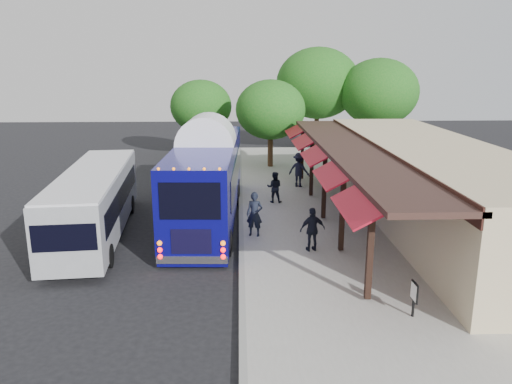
% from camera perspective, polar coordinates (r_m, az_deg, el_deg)
% --- Properties ---
extents(ground, '(90.00, 90.00, 0.00)m').
position_cam_1_polar(ground, '(18.84, -1.82, -7.38)').
color(ground, black).
rests_on(ground, ground).
extents(sidewalk, '(10.00, 40.00, 0.15)m').
position_cam_1_polar(sidewalk, '(23.12, 10.66, -3.23)').
color(sidewalk, '#9E9B93').
rests_on(sidewalk, ground).
extents(curb, '(0.20, 40.00, 0.16)m').
position_cam_1_polar(curb, '(22.57, -1.72, -3.42)').
color(curb, gray).
rests_on(curb, ground).
extents(station_shelter, '(8.15, 20.00, 3.60)m').
position_cam_1_polar(station_shelter, '(23.63, 18.89, 1.07)').
color(station_shelter, '#C8B58B').
rests_on(station_shelter, ground).
extents(coach_bus, '(2.98, 12.09, 3.84)m').
position_cam_1_polar(coach_bus, '(22.72, -5.56, 1.83)').
color(coach_bus, '#0A0865').
rests_on(coach_bus, ground).
extents(city_bus, '(3.17, 10.46, 2.77)m').
position_cam_1_polar(city_bus, '(21.69, -17.93, -0.87)').
color(city_bus, gray).
rests_on(city_bus, ground).
extents(ped_a, '(0.75, 0.59, 1.82)m').
position_cam_1_polar(ped_a, '(20.30, -0.16, -2.56)').
color(ped_a, black).
rests_on(ped_a, sidewalk).
extents(ped_b, '(0.84, 0.70, 1.58)m').
position_cam_1_polar(ped_b, '(25.24, 2.12, 0.55)').
color(ped_b, black).
rests_on(ped_b, sidewalk).
extents(ped_c, '(1.04, 0.59, 1.68)m').
position_cam_1_polar(ped_c, '(18.83, 6.48, -4.27)').
color(ped_c, black).
rests_on(ped_c, sidewalk).
extents(ped_d, '(1.46, 1.27, 1.97)m').
position_cam_1_polar(ped_d, '(28.55, 4.95, 2.55)').
color(ped_d, black).
rests_on(ped_d, sidewalk).
extents(sign_board, '(0.07, 0.47, 1.03)m').
position_cam_1_polar(sign_board, '(14.73, 17.64, -10.99)').
color(sign_board, black).
rests_on(sign_board, sidewalk).
extents(tree_left, '(4.69, 4.69, 6.01)m').
position_cam_1_polar(tree_left, '(33.84, 1.68, 9.38)').
color(tree_left, '#382314').
rests_on(tree_left, ground).
extents(tree_mid, '(6.46, 6.46, 8.27)m').
position_cam_1_polar(tree_mid, '(39.84, 7.07, 12.23)').
color(tree_mid, '#382314').
rests_on(tree_mid, ground).
extents(tree_right, '(5.80, 5.80, 7.42)m').
position_cam_1_polar(tree_right, '(38.51, 13.87, 11.01)').
color(tree_right, '#382314').
rests_on(tree_right, ground).
extents(tree_far, '(4.58, 4.58, 5.87)m').
position_cam_1_polar(tree_far, '(37.96, -6.31, 9.72)').
color(tree_far, '#382314').
rests_on(tree_far, ground).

